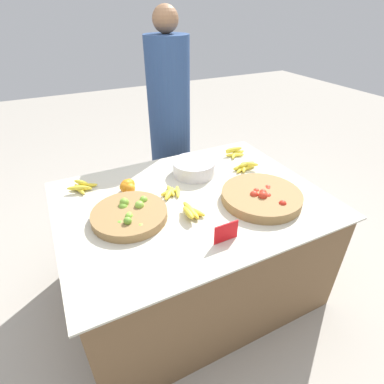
{
  "coord_description": "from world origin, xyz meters",
  "views": [
    {
      "loc": [
        -0.67,
        -1.35,
        1.76
      ],
      "look_at": [
        0.0,
        0.0,
        0.8
      ],
      "focal_mm": 28.0,
      "sensor_mm": 36.0,
      "label": 1
    }
  ],
  "objects": [
    {
      "name": "price_sign",
      "position": [
        -0.01,
        -0.41,
        0.8
      ],
      "size": [
        0.13,
        0.01,
        0.11
      ],
      "rotation": [
        0.0,
        0.0,
        0.01
      ],
      "color": "red",
      "rests_on": "market_table"
    },
    {
      "name": "banana_bunch_front_left",
      "position": [
        -0.58,
        0.4,
        0.77
      ],
      "size": [
        0.19,
        0.17,
        0.05
      ],
      "color": "yellow",
      "rests_on": "market_table"
    },
    {
      "name": "metal_bowl",
      "position": [
        0.15,
        0.28,
        0.8
      ],
      "size": [
        0.29,
        0.29,
        0.1
      ],
      "color": "silver",
      "rests_on": "market_table"
    },
    {
      "name": "lime_bowl",
      "position": [
        -0.39,
        -0.02,
        0.78
      ],
      "size": [
        0.41,
        0.41,
        0.09
      ],
      "color": "olive",
      "rests_on": "market_table"
    },
    {
      "name": "banana_bunch_middle_right",
      "position": [
        0.56,
        0.4,
        0.78
      ],
      "size": [
        0.18,
        0.13,
        0.06
      ],
      "color": "yellow",
      "rests_on": "market_table"
    },
    {
      "name": "ground_plane",
      "position": [
        0.0,
        0.0,
        0.0
      ],
      "size": [
        12.0,
        12.0,
        0.0
      ],
      "primitive_type": "plane",
      "color": "#ADA599"
    },
    {
      "name": "banana_bunch_front_center",
      "position": [
        -0.09,
        0.1,
        0.77
      ],
      "size": [
        0.15,
        0.15,
        0.03
      ],
      "color": "yellow",
      "rests_on": "market_table"
    },
    {
      "name": "banana_bunch_back_center",
      "position": [
        -0.08,
        -0.15,
        0.78
      ],
      "size": [
        0.12,
        0.17,
        0.06
      ],
      "color": "yellow",
      "rests_on": "market_table"
    },
    {
      "name": "tomato_basket",
      "position": [
        0.36,
        -0.2,
        0.78
      ],
      "size": [
        0.47,
        0.47,
        0.09
      ],
      "color": "olive",
      "rests_on": "market_table"
    },
    {
      "name": "market_table",
      "position": [
        0.0,
        0.0,
        0.38
      ],
      "size": [
        1.57,
        1.19,
        0.75
      ],
      "color": "brown",
      "rests_on": "ground_plane"
    },
    {
      "name": "vendor_person",
      "position": [
        0.26,
        0.96,
        0.81
      ],
      "size": [
        0.35,
        0.35,
        1.75
      ],
      "color": "navy",
      "rests_on": "ground_plane"
    },
    {
      "name": "orange_pile",
      "position": [
        -0.32,
        0.26,
        0.79
      ],
      "size": [
        0.1,
        0.11,
        0.08
      ],
      "color": "orange",
      "rests_on": "market_table"
    },
    {
      "name": "banana_bunch_middle_left",
      "position": [
        0.51,
        0.17,
        0.77
      ],
      "size": [
        0.19,
        0.14,
        0.06
      ],
      "color": "yellow",
      "rests_on": "market_table"
    }
  ]
}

